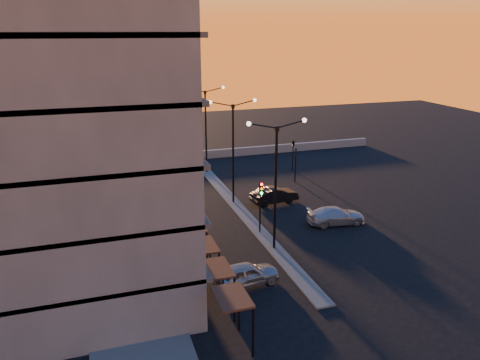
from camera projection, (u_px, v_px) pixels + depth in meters
name	position (u px, v px, depth m)	size (l,w,h in m)	color
ground	(274.00, 249.00, 34.02)	(120.00, 120.00, 0.00)	black
sidewalk_west	(122.00, 245.00, 34.53)	(5.00, 40.00, 0.12)	#504F4D
median	(233.00, 202.00, 43.05)	(1.20, 36.00, 0.12)	#504F4D
parapet	(211.00, 154.00, 57.99)	(44.00, 0.50, 1.00)	slate
building	(47.00, 91.00, 26.27)	(14.35, 17.08, 25.00)	#66625A
streetlamp_near	(276.00, 176.00, 32.30)	(4.32, 0.32, 9.51)	black
streetlamp_mid	(233.00, 144.00, 41.35)	(4.32, 0.32, 9.51)	black
streetlamp_far	(206.00, 123.00, 50.41)	(4.32, 0.32, 9.51)	black
traffic_light_main	(261.00, 199.00, 35.73)	(0.28, 0.44, 4.25)	black
signal_east_a	(295.00, 164.00, 48.45)	(0.13, 0.16, 3.60)	black
signal_east_b	(293.00, 144.00, 52.16)	(0.42, 1.99, 3.60)	black
car_hatchback	(246.00, 274.00, 29.11)	(1.70, 4.21, 1.44)	#95989C
car_sedan	(275.00, 195.00, 42.97)	(1.55, 4.45, 1.47)	black
car_wagon	(336.00, 216.00, 38.31)	(1.94, 4.77, 1.38)	#ADB2B5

